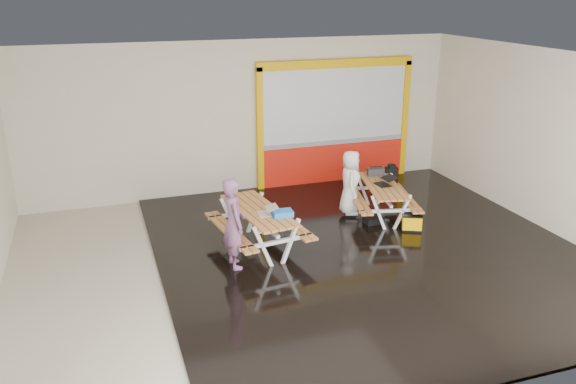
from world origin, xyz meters
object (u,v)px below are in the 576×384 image
object	(u,v)px
person_right	(350,182)
backpack	(391,175)
blue_pouch	(283,213)
person_left	(234,223)
laptop_right	(385,182)
dark_case	(373,220)
picnic_table_right	(382,193)
fluke_bag	(412,223)
picnic_table_left	(258,219)
toolbox	(376,172)
laptop_left	(267,212)

from	to	relation	value
person_right	backpack	bearing A→B (deg)	-49.90
backpack	blue_pouch	bearing A→B (deg)	-149.26
person_left	person_right	size ratio (longest dim) A/B	1.18
laptop_right	blue_pouch	xyz separation A→B (m)	(-2.59, -1.14, 0.07)
person_right	dark_case	bearing A→B (deg)	-134.63
picnic_table_right	fluke_bag	size ratio (longest dim) A/B	4.49
picnic_table_left	fluke_bag	bearing A→B (deg)	-3.43
picnic_table_right	toolbox	distance (m)	0.68
blue_pouch	fluke_bag	bearing A→B (deg)	5.40
laptop_left	dark_case	size ratio (longest dim) A/B	0.99
person_right	backpack	world-z (taller)	person_right
dark_case	person_left	bearing A→B (deg)	-162.71
picnic_table_left	toolbox	bearing A→B (deg)	23.64
backpack	fluke_bag	world-z (taller)	backpack
laptop_left	laptop_right	bearing A→B (deg)	18.97
blue_pouch	dark_case	size ratio (longest dim) A/B	0.94
picnic_table_left	picnic_table_right	bearing A→B (deg)	13.79
fluke_bag	person_left	bearing A→B (deg)	-173.88
backpack	laptop_left	bearing A→B (deg)	-153.32
picnic_table_left	backpack	size ratio (longest dim) A/B	4.63
backpack	laptop_right	bearing A→B (deg)	-126.59
laptop_left	backpack	distance (m)	3.76
laptop_right	fluke_bag	size ratio (longest dim) A/B	0.89
person_left	blue_pouch	distance (m)	0.92
person_left	person_right	xyz separation A→B (m)	(2.85, 1.55, -0.08)
laptop_right	fluke_bag	world-z (taller)	laptop_right
picnic_table_left	picnic_table_right	world-z (taller)	picnic_table_left
laptop_left	backpack	bearing A→B (deg)	26.68
laptop_left	laptop_right	xyz separation A→B (m)	(2.82, 0.97, -0.06)
laptop_left	dark_case	distance (m)	2.64
blue_pouch	toolbox	xyz separation A→B (m)	(2.69, 1.76, -0.04)
picnic_table_left	toolbox	size ratio (longest dim) A/B	5.72
person_right	laptop_left	xyz separation A→B (m)	(-2.17, -1.24, 0.09)
person_right	toolbox	size ratio (longest dim) A/B	3.50
person_right	person_left	bearing A→B (deg)	138.08
picnic_table_left	person_right	world-z (taller)	person_right
blue_pouch	backpack	bearing A→B (deg)	30.74
laptop_right	picnic_table_left	bearing A→B (deg)	-166.53
picnic_table_left	laptop_right	bearing A→B (deg)	13.47
person_right	laptop_left	world-z (taller)	person_right
picnic_table_left	picnic_table_right	size ratio (longest dim) A/B	1.06
laptop_left	fluke_bag	bearing A→B (deg)	1.73
blue_pouch	picnic_table_right	bearing A→B (deg)	24.30
backpack	picnic_table_right	bearing A→B (deg)	-129.36
picnic_table_left	backpack	world-z (taller)	backpack
backpack	dark_case	world-z (taller)	backpack
laptop_left	laptop_right	size ratio (longest dim) A/B	0.89
laptop_right	person_left	bearing A→B (deg)	-160.01
picnic_table_right	toolbox	world-z (taller)	toolbox
laptop_right	toolbox	bearing A→B (deg)	81.13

